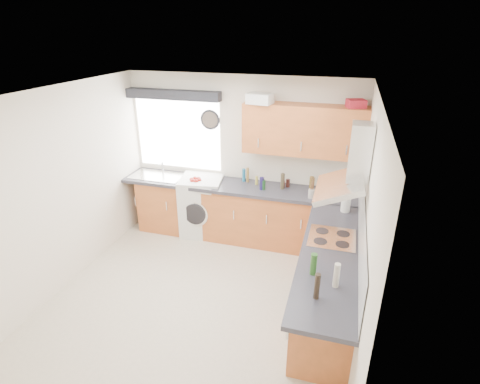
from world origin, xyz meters
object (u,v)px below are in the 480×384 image
(extractor_hood, at_px, (350,168))
(washing_machine, at_px, (202,205))
(oven, at_px, (328,274))
(upper_cabinets, at_px, (304,130))

(extractor_hood, bearing_deg, washing_machine, 150.74)
(oven, bearing_deg, upper_cabinets, 112.54)
(extractor_hood, distance_m, washing_machine, 2.81)
(washing_machine, bearing_deg, extractor_hood, -38.38)
(washing_machine, bearing_deg, oven, -39.54)
(upper_cabinets, bearing_deg, extractor_hood, -63.87)
(extractor_hood, height_order, upper_cabinets, upper_cabinets)
(oven, xyz_separation_m, extractor_hood, (0.10, -0.00, 1.34))
(extractor_hood, bearing_deg, oven, 180.00)
(oven, distance_m, washing_machine, 2.41)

